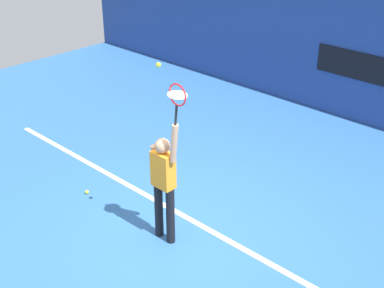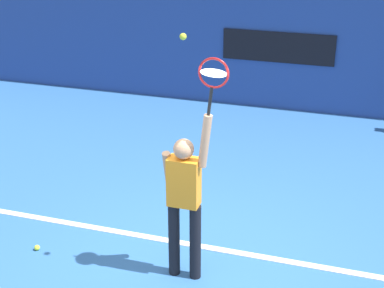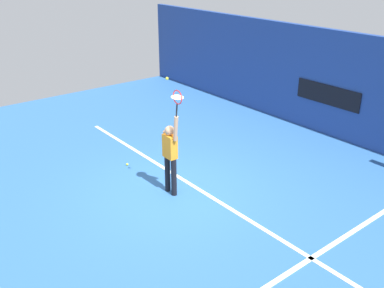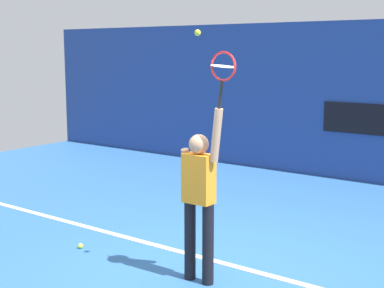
{
  "view_description": "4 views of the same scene",
  "coord_description": "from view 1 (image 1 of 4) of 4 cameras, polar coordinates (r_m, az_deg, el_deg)",
  "views": [
    {
      "loc": [
        4.89,
        -4.61,
        5.01
      ],
      "look_at": [
        0.12,
        0.4,
        1.48
      ],
      "focal_mm": 50.29,
      "sensor_mm": 36.0,
      "label": 1
    },
    {
      "loc": [
        1.73,
        -5.31,
        4.03
      ],
      "look_at": [
        -0.14,
        0.63,
        1.33
      ],
      "focal_mm": 54.23,
      "sensor_mm": 36.0,
      "label": 2
    },
    {
      "loc": [
        7.29,
        -5.25,
        5.18
      ],
      "look_at": [
        -0.19,
        0.72,
        0.98
      ],
      "focal_mm": 40.62,
      "sensor_mm": 36.0,
      "label": 3
    },
    {
      "loc": [
        3.55,
        -4.97,
        2.59
      ],
      "look_at": [
        -0.27,
        0.16,
        1.53
      ],
      "focal_mm": 52.63,
      "sensor_mm": 36.0,
      "label": 4
    }
  ],
  "objects": [
    {
      "name": "sponsor_banner_center",
      "position": [
        12.1,
        17.71,
        7.74
      ],
      "size": [
        2.2,
        0.03,
        0.6
      ],
      "primitive_type": "cube",
      "color": "black"
    },
    {
      "name": "spare_ball",
      "position": [
        9.53,
        -11.09,
        -5.02
      ],
      "size": [
        0.07,
        0.07,
        0.07
      ],
      "primitive_type": "sphere",
      "color": "#CCE033",
      "rests_on": "ground_plane"
    },
    {
      "name": "court_baseline",
      "position": [
        8.68,
        0.04,
        -8.16
      ],
      "size": [
        10.0,
        0.1,
        0.01
      ],
      "primitive_type": "cube",
      "color": "white",
      "rests_on": "ground_plane"
    },
    {
      "name": "tennis_player",
      "position": [
        7.79,
        -3.01,
        -3.91
      ],
      "size": [
        0.55,
        0.31,
        1.99
      ],
      "color": "black",
      "rests_on": "ground_plane"
    },
    {
      "name": "back_wall",
      "position": [
        12.11,
        18.19,
        9.29
      ],
      "size": [
        18.0,
        0.2,
        3.18
      ],
      "primitive_type": "cube",
      "color": "navy",
      "rests_on": "ground_plane"
    },
    {
      "name": "tennis_ball",
      "position": [
        7.0,
        -3.59,
        8.38
      ],
      "size": [
        0.07,
        0.07,
        0.07
      ],
      "primitive_type": "sphere",
      "color": "#CCE033"
    },
    {
      "name": "ground_plane",
      "position": [
        8.38,
        -2.5,
        -9.7
      ],
      "size": [
        18.0,
        18.0,
        0.0
      ],
      "primitive_type": "plane",
      "color": "#2D609E"
    },
    {
      "name": "tennis_racket",
      "position": [
        6.97,
        -1.57,
        4.98
      ],
      "size": [
        0.35,
        0.27,
        0.62
      ],
      "color": "black"
    }
  ]
}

